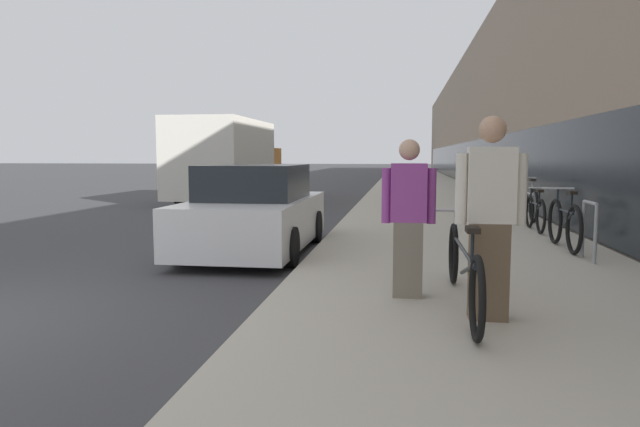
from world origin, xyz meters
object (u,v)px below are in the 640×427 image
at_px(person_rider, 490,218).
at_px(person_bystander, 408,218).
at_px(cruiser_bike_farthest, 528,203).
at_px(parked_sedan_curbside, 255,213).
at_px(tandem_bicycle, 463,269).
at_px(bike_rack_hoop, 589,224).
at_px(cruiser_bike_nearest, 564,224).
at_px(moving_truck, 228,161).
at_px(cruiser_bike_middle, 535,213).

distance_m(person_rider, person_bystander, 1.03).
relative_size(person_bystander, cruiser_bike_farthest, 0.87).
distance_m(person_rider, parked_sedan_curbside, 5.17).
height_order(tandem_bicycle, person_rider, person_rider).
relative_size(cruiser_bike_farthest, parked_sedan_curbside, 0.47).
relative_size(bike_rack_hoop, cruiser_bike_farthest, 0.44).
height_order(person_rider, cruiser_bike_nearest, person_rider).
relative_size(person_rider, parked_sedan_curbside, 0.45).
relative_size(bike_rack_hoop, moving_truck, 0.12).
height_order(person_rider, bike_rack_hoop, person_rider).
bearing_deg(cruiser_bike_nearest, person_rider, -112.87).
height_order(person_bystander, cruiser_bike_farthest, person_bystander).
relative_size(cruiser_bike_nearest, cruiser_bike_farthest, 0.97).
relative_size(person_rider, person_bystander, 1.11).
bearing_deg(parked_sedan_curbside, cruiser_bike_farthest, 39.29).
xyz_separation_m(cruiser_bike_nearest, cruiser_bike_farthest, (0.32, 4.16, 0.01)).
height_order(person_bystander, bike_rack_hoop, person_bystander).
bearing_deg(tandem_bicycle, bike_rack_hoop, 54.46).
bearing_deg(person_rider, tandem_bicycle, 116.53).
distance_m(person_rider, cruiser_bike_middle, 6.74).
xyz_separation_m(cruiser_bike_middle, parked_sedan_curbside, (-5.05, -2.45, 0.17)).
bearing_deg(tandem_bicycle, cruiser_bike_farthest, 74.11).
relative_size(tandem_bicycle, person_bystander, 1.71).
bearing_deg(cruiser_bike_middle, bike_rack_hoop, -89.71).
height_order(person_rider, cruiser_bike_farthest, person_rider).
relative_size(tandem_bicycle, person_rider, 1.54).
bearing_deg(cruiser_bike_middle, person_bystander, -113.94).
height_order(person_rider, moving_truck, moving_truck).
distance_m(bike_rack_hoop, parked_sedan_curbside, 5.14).
distance_m(tandem_bicycle, person_bystander, 0.79).
relative_size(person_bystander, cruiser_bike_middle, 1.01).
bearing_deg(moving_truck, parked_sedan_curbside, -70.38).
distance_m(person_rider, cruiser_bike_nearest, 4.59).
bearing_deg(bike_rack_hoop, cruiser_bike_farthest, 87.24).
distance_m(person_rider, cruiser_bike_farthest, 8.64).
bearing_deg(cruiser_bike_nearest, cruiser_bike_middle, 88.64).
distance_m(person_bystander, cruiser_bike_nearest, 4.30).
bearing_deg(person_bystander, cruiser_bike_farthest, 69.80).
relative_size(parked_sedan_curbside, moving_truck, 0.56).
bearing_deg(person_rider, cruiser_bike_farthest, 75.96).
bearing_deg(person_bystander, person_rider, -45.67).
distance_m(tandem_bicycle, cruiser_bike_farthest, 8.32).
height_order(bike_rack_hoop, cruiser_bike_middle, bike_rack_hoop).
height_order(person_bystander, parked_sedan_curbside, person_bystander).
relative_size(tandem_bicycle, cruiser_bike_farthest, 1.48).
distance_m(tandem_bicycle, person_rider, 0.68).
relative_size(cruiser_bike_nearest, parked_sedan_curbside, 0.46).
bearing_deg(person_bystander, cruiser_bike_nearest, 54.35).
xyz_separation_m(person_bystander, moving_truck, (-6.25, 13.77, 0.47)).
height_order(person_rider, cruiser_bike_middle, person_rider).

